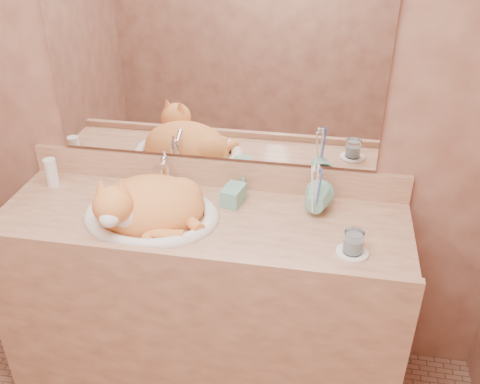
% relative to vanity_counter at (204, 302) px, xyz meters
% --- Properties ---
extents(wall_back, '(2.40, 0.02, 2.50)m').
position_rel_vanity_counter_xyz_m(wall_back, '(0.00, 0.28, 0.82)').
color(wall_back, brown).
rests_on(wall_back, ground).
extents(vanity_counter, '(1.60, 0.55, 0.85)m').
position_rel_vanity_counter_xyz_m(vanity_counter, '(0.00, 0.00, 0.00)').
color(vanity_counter, '#935E41').
rests_on(vanity_counter, floor).
extents(mirror, '(1.30, 0.02, 0.80)m').
position_rel_vanity_counter_xyz_m(mirror, '(0.00, 0.26, 0.97)').
color(mirror, white).
rests_on(mirror, wall_back).
extents(sink_basin, '(0.59, 0.52, 0.16)m').
position_rel_vanity_counter_xyz_m(sink_basin, '(-0.19, -0.02, 0.51)').
color(sink_basin, white).
rests_on(sink_basin, vanity_counter).
extents(faucet, '(0.06, 0.13, 0.18)m').
position_rel_vanity_counter_xyz_m(faucet, '(-0.19, 0.18, 0.51)').
color(faucet, white).
rests_on(faucet, vanity_counter).
extents(cat, '(0.50, 0.44, 0.23)m').
position_rel_vanity_counter_xyz_m(cat, '(-0.20, -0.04, 0.49)').
color(cat, orange).
rests_on(cat, sink_basin).
extents(soap_dispenser, '(0.09, 0.09, 0.16)m').
position_rel_vanity_counter_xyz_m(soap_dispenser, '(0.09, 0.09, 0.51)').
color(soap_dispenser, '#6DAF99').
rests_on(soap_dispenser, vanity_counter).
extents(toothbrush_cup, '(0.14, 0.14, 0.11)m').
position_rel_vanity_counter_xyz_m(toothbrush_cup, '(0.43, 0.08, 0.48)').
color(toothbrush_cup, '#6DAF99').
rests_on(toothbrush_cup, vanity_counter).
extents(toothbrushes, '(0.04, 0.04, 0.23)m').
position_rel_vanity_counter_xyz_m(toothbrushes, '(0.43, 0.08, 0.56)').
color(toothbrushes, white).
rests_on(toothbrushes, toothbrush_cup).
extents(saucer, '(0.11, 0.11, 0.01)m').
position_rel_vanity_counter_xyz_m(saucer, '(0.57, -0.12, 0.43)').
color(saucer, white).
rests_on(saucer, vanity_counter).
extents(water_glass, '(0.07, 0.07, 0.08)m').
position_rel_vanity_counter_xyz_m(water_glass, '(0.57, -0.12, 0.48)').
color(water_glass, silver).
rests_on(water_glass, saucer).
extents(lotion_bottle, '(0.05, 0.05, 0.12)m').
position_rel_vanity_counter_xyz_m(lotion_bottle, '(-0.68, 0.14, 0.49)').
color(lotion_bottle, white).
rests_on(lotion_bottle, vanity_counter).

